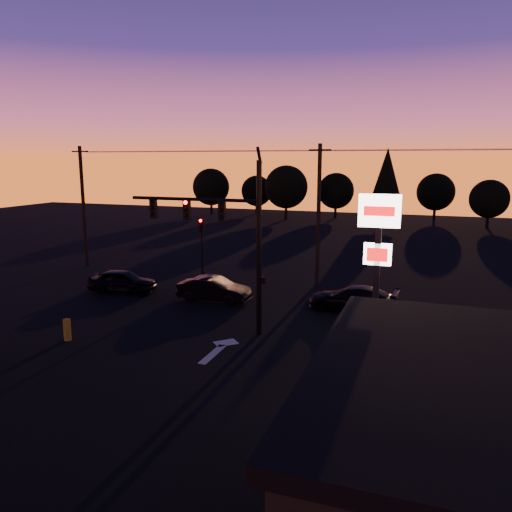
{
  "coord_description": "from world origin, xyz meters",
  "views": [
    {
      "loc": [
        8.83,
        -16.98,
        8.03
      ],
      "look_at": [
        1.0,
        5.0,
        3.5
      ],
      "focal_mm": 35.0,
      "sensor_mm": 36.0,
      "label": 1
    }
  ],
  "objects": [
    {
      "name": "suv_parked",
      "position": [
        10.71,
        -2.35,
        0.69
      ],
      "size": [
        2.68,
        5.15,
        1.38
      ],
      "primitive_type": "imported",
      "rotation": [
        0.0,
        0.0,
        -0.08
      ],
      "color": "black",
      "rests_on": "ground"
    },
    {
      "name": "tree_5",
      "position": [
        9.0,
        54.0,
        3.75
      ],
      "size": [
        4.95,
        4.95,
        6.22
      ],
      "color": "black",
      "rests_on": "ground"
    },
    {
      "name": "tree_1",
      "position": [
        -16.0,
        53.0,
        3.43
      ],
      "size": [
        4.54,
        4.54,
        5.71
      ],
      "color": "black",
      "rests_on": "ground"
    },
    {
      "name": "ground",
      "position": [
        0.0,
        0.0,
        0.0
      ],
      "size": [
        120.0,
        120.0,
        0.0
      ],
      "primitive_type": "plane",
      "color": "black",
      "rests_on": "ground"
    },
    {
      "name": "pylon_sign",
      "position": [
        7.0,
        1.5,
        4.91
      ],
      "size": [
        1.5,
        0.28,
        6.8
      ],
      "color": "black",
      "rests_on": "ground"
    },
    {
      "name": "bollard",
      "position": [
        -6.37,
        0.32,
        0.49
      ],
      "size": [
        0.33,
        0.33,
        0.98
      ],
      "primitive_type": "cylinder",
      "color": "#A48E1A",
      "rests_on": "ground"
    },
    {
      "name": "car_left",
      "position": [
        -8.83,
        8.24,
        0.7
      ],
      "size": [
        4.33,
        2.27,
        1.4
      ],
      "primitive_type": "imported",
      "rotation": [
        0.0,
        0.0,
        1.73
      ],
      "color": "black",
      "rests_on": "ground"
    },
    {
      "name": "power_wires",
      "position": [
        2.0,
        14.0,
        8.57
      ],
      "size": [
        36.0,
        1.22,
        0.07
      ],
      "color": "black",
      "rests_on": "ground"
    },
    {
      "name": "utility_pole_1",
      "position": [
        2.0,
        14.0,
        4.59
      ],
      "size": [
        1.4,
        0.26,
        9.0
      ],
      "color": "black",
      "rests_on": "ground"
    },
    {
      "name": "tree_4",
      "position": [
        3.0,
        49.0,
        5.93
      ],
      "size": [
        4.18,
        4.18,
        9.5
      ],
      "color": "black",
      "rests_on": "ground"
    },
    {
      "name": "tree_3",
      "position": [
        -4.0,
        52.0,
        3.75
      ],
      "size": [
        4.95,
        4.95,
        6.22
      ],
      "color": "black",
      "rests_on": "ground"
    },
    {
      "name": "car_mid",
      "position": [
        -2.75,
        8.35,
        0.7
      ],
      "size": [
        4.25,
        1.51,
        1.4
      ],
      "primitive_type": "imported",
      "rotation": [
        0.0,
        0.0,
        1.56
      ],
      "color": "black",
      "rests_on": "ground"
    },
    {
      "name": "secondary_signal",
      "position": [
        -5.0,
        11.49,
        2.86
      ],
      "size": [
        0.3,
        0.31,
        4.35
      ],
      "color": "black",
      "rests_on": "ground"
    },
    {
      "name": "tree_6",
      "position": [
        15.0,
        48.0,
        3.43
      ],
      "size": [
        4.54,
        4.54,
        5.71
      ],
      "color": "black",
      "rests_on": "ground"
    },
    {
      "name": "utility_pole_0",
      "position": [
        -16.0,
        14.0,
        4.59
      ],
      "size": [
        1.4,
        0.26,
        9.0
      ],
      "color": "black",
      "rests_on": "ground"
    },
    {
      "name": "car_right",
      "position": [
        5.08,
        9.02,
        0.69
      ],
      "size": [
        4.96,
        2.42,
        1.39
      ],
      "primitive_type": "imported",
      "rotation": [
        0.0,
        0.0,
        -1.67
      ],
      "color": "black",
      "rests_on": "ground"
    },
    {
      "name": "tree_2",
      "position": [
        -10.0,
        48.0,
        4.37
      ],
      "size": [
        5.77,
        5.78,
        7.26
      ],
      "color": "black",
      "rests_on": "ground"
    },
    {
      "name": "lane_arrow",
      "position": [
        0.5,
        1.67,
        0.01
      ],
      "size": [
        1.2,
        3.1,
        0.01
      ],
      "color": "beige",
      "rests_on": "ground"
    },
    {
      "name": "traffic_signal_mast",
      "position": [
        -0.1,
        3.99,
        4.94
      ],
      "size": [
        6.79,
        0.52,
        8.58
      ],
      "color": "black",
      "rests_on": "ground"
    },
    {
      "name": "tree_0",
      "position": [
        -22.0,
        50.0,
        4.06
      ],
      "size": [
        5.36,
        5.36,
        6.74
      ],
      "color": "black",
      "rests_on": "ground"
    }
  ]
}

